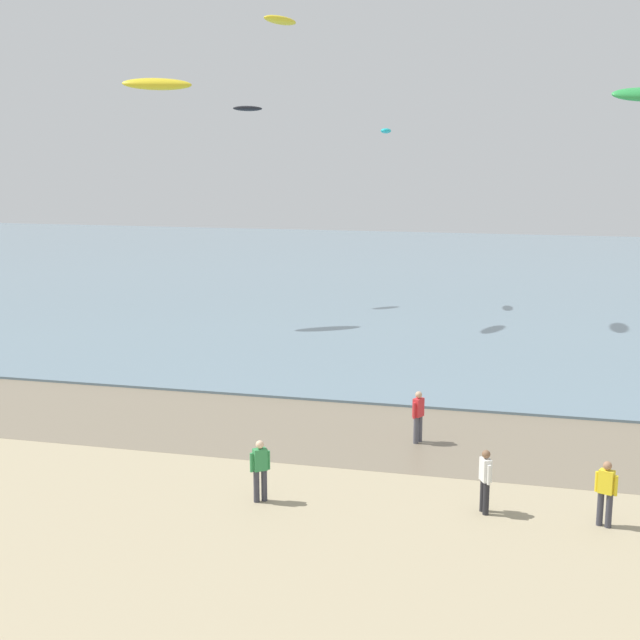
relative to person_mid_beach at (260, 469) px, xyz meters
The scene contains 10 objects.
wet_sand_strip 6.33m from the person_mid_beach, 84.53° to the left, with size 120.00×6.66×0.01m, color #7A6D59.
sea 44.58m from the person_mid_beach, 89.23° to the left, with size 160.00×70.00×0.10m, color slate.
person_mid_beach is the anchor object (origin of this frame).
person_by_waterline 5.92m from the person_mid_beach, ahead, with size 0.35×0.53×1.71m.
person_left_flank 6.74m from the person_mid_beach, 59.04° to the left, with size 0.36×0.52×1.71m.
person_right_flank 8.86m from the person_mid_beach, ahead, with size 0.53×0.34×1.71m.
kite_aloft_0 28.94m from the person_mid_beach, 104.98° to the left, with size 2.57×0.82×0.41m, color yellow.
kite_aloft_2 27.99m from the person_mid_beach, 119.59° to the left, with size 3.59×1.15×0.57m, color yellow.
kite_aloft_5 32.50m from the person_mid_beach, 108.94° to the left, with size 1.86×0.60×0.30m, color black.
kite_aloft_8 32.18m from the person_mid_beach, 93.63° to the left, with size 1.84×0.59×0.29m, color #19B2B7.
Camera 1 is at (6.20, -6.52, 9.21)m, focal length 48.41 mm.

